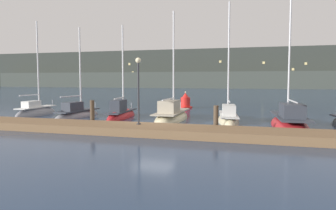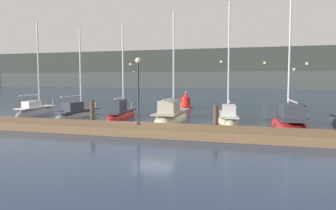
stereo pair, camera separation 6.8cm
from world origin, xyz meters
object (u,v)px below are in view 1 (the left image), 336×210
(sailboat_berth_4, at_px, (172,118))
(sailboat_berth_6, at_px, (289,124))
(sailboat_berth_5, at_px, (228,119))
(dock_lamppost, at_px, (138,80))
(sailboat_berth_3, at_px, (121,116))
(channel_buoy, at_px, (185,102))
(sailboat_berth_1, at_px, (36,114))
(sailboat_berth_2, at_px, (77,115))

(sailboat_berth_4, xyz_separation_m, sailboat_berth_6, (8.26, -1.15, 0.04))
(sailboat_berth_5, height_order, dock_lamppost, sailboat_berth_5)
(sailboat_berth_5, distance_m, dock_lamppost, 8.32)
(sailboat_berth_4, relative_size, sailboat_berth_6, 0.75)
(sailboat_berth_5, height_order, sailboat_berth_6, sailboat_berth_6)
(sailboat_berth_4, bearing_deg, sailboat_berth_3, 178.89)
(sailboat_berth_4, xyz_separation_m, channel_buoy, (-1.40, 10.28, 0.49))
(sailboat_berth_3, bearing_deg, sailboat_berth_4, -1.11)
(sailboat_berth_3, relative_size, sailboat_berth_5, 0.86)
(sailboat_berth_1, xyz_separation_m, sailboat_berth_2, (4.03, -0.05, 0.03))
(sailboat_berth_6, bearing_deg, sailboat_berth_3, 174.34)
(sailboat_berth_5, bearing_deg, sailboat_berth_3, -177.79)
(sailboat_berth_6, distance_m, channel_buoy, 14.97)
(sailboat_berth_2, bearing_deg, sailboat_berth_5, 2.87)
(sailboat_berth_3, xyz_separation_m, dock_lamppost, (3.90, -6.10, 2.87))
(sailboat_berth_5, bearing_deg, sailboat_berth_4, -174.48)
(sailboat_berth_5, relative_size, channel_buoy, 5.26)
(sailboat_berth_5, xyz_separation_m, dock_lamppost, (-4.44, -6.42, 2.89))
(channel_buoy, distance_m, dock_lamppost, 16.51)
(sailboat_berth_6, distance_m, dock_lamppost, 10.21)
(sailboat_berth_2, xyz_separation_m, sailboat_berth_5, (12.11, 0.61, -0.01))
(sailboat_berth_1, height_order, sailboat_berth_2, sailboat_berth_1)
(sailboat_berth_3, relative_size, channel_buoy, 4.54)
(sailboat_berth_2, xyz_separation_m, sailboat_berth_4, (7.94, 0.20, 0.00))
(sailboat_berth_2, relative_size, sailboat_berth_5, 0.84)
(sailboat_berth_5, xyz_separation_m, sailboat_berth_6, (4.08, -1.55, 0.05))
(sailboat_berth_2, relative_size, sailboat_berth_4, 0.88)
(sailboat_berth_3, relative_size, sailboat_berth_4, 0.91)
(sailboat_berth_3, distance_m, sailboat_berth_6, 12.48)
(channel_buoy, bearing_deg, sailboat_berth_5, -60.55)
(sailboat_berth_2, bearing_deg, sailboat_berth_4, 1.48)
(sailboat_berth_4, xyz_separation_m, dock_lamppost, (-0.26, -6.02, 2.88))
(sailboat_berth_3, xyz_separation_m, channel_buoy, (2.77, 10.19, 0.49))
(channel_buoy, relative_size, dock_lamppost, 0.46)
(sailboat_berth_1, bearing_deg, sailboat_berth_2, -0.72)
(sailboat_berth_2, distance_m, channel_buoy, 12.36)
(sailboat_berth_5, relative_size, dock_lamppost, 2.43)
(sailboat_berth_2, distance_m, sailboat_berth_6, 16.22)
(channel_buoy, bearing_deg, sailboat_berth_3, -105.18)
(sailboat_berth_1, xyz_separation_m, channel_buoy, (10.57, 10.43, 0.52))
(sailboat_berth_2, relative_size, dock_lamppost, 2.04)
(sailboat_berth_2, relative_size, sailboat_berth_6, 0.66)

